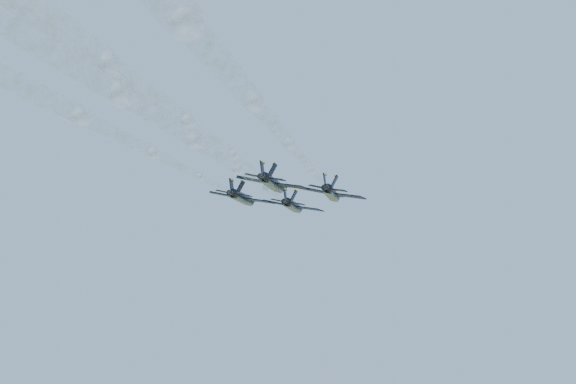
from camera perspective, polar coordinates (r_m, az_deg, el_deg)
The scene contains 7 objects.
jet_lead at distance 127.76m, azimuth 0.47°, elevation -1.27°, with size 11.92×16.48×4.20m.
jet_left at distance 120.39m, azimuth -4.07°, elevation -0.55°, with size 11.92×16.48×4.20m.
jet_right at distance 116.39m, azimuth 3.92°, elevation -0.15°, with size 11.92×16.48×4.20m.
jet_slot at distance 108.27m, azimuth -1.35°, elevation 0.75°, with size 11.92×16.48×4.20m.
smoke_trail_lead at distance 63.71m, azimuth -9.98°, elevation 10.46°, with size 34.01×85.75×2.98m.
smoke_trail_left at distance 59.29m, azimuth -20.72°, elevation 12.89°, with size 34.01×85.75×2.98m.
smoke_trail_right at distance 52.19m, azimuth -4.51°, elevation 15.66°, with size 34.01×85.75×2.98m.
Camera 1 is at (59.31, -101.59, 81.73)m, focal length 40.00 mm.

